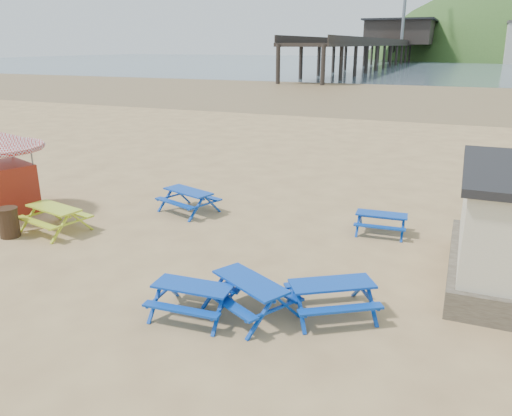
% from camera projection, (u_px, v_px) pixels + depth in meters
% --- Properties ---
extents(ground, '(400.00, 400.00, 0.00)m').
position_uv_depth(ground, '(215.00, 249.00, 15.58)').
color(ground, tan).
rests_on(ground, ground).
extents(wet_sand, '(400.00, 400.00, 0.00)m').
position_uv_depth(wet_sand, '(410.00, 94.00, 63.85)').
color(wet_sand, olive).
rests_on(wet_sand, ground).
extents(sea, '(400.00, 400.00, 0.00)m').
position_uv_depth(sea, '(448.00, 64.00, 164.79)').
color(sea, '#4C5F6D').
rests_on(sea, ground).
extents(picnic_table_blue_a, '(2.44, 2.19, 0.85)m').
position_uv_depth(picnic_table_blue_a, '(189.00, 201.00, 18.94)').
color(picnic_table_blue_a, '#0D329F').
rests_on(picnic_table_blue_a, ground).
extents(picnic_table_blue_c, '(1.75, 1.44, 0.70)m').
position_uv_depth(picnic_table_blue_c, '(381.00, 223.00, 16.80)').
color(picnic_table_blue_c, '#0D329F').
rests_on(picnic_table_blue_c, ground).
extents(picnic_table_blue_d, '(2.55, 2.39, 0.84)m').
position_uv_depth(picnic_table_blue_d, '(250.00, 297.00, 11.77)').
color(picnic_table_blue_d, '#0D329F').
rests_on(picnic_table_blue_d, ground).
extents(picnic_table_blue_e, '(1.93, 1.59, 0.77)m').
position_uv_depth(picnic_table_blue_e, '(193.00, 300.00, 11.70)').
color(picnic_table_blue_e, '#0D329F').
rests_on(picnic_table_blue_e, ground).
extents(picnic_table_blue_f, '(2.49, 2.37, 0.82)m').
position_uv_depth(picnic_table_blue_f, '(331.00, 298.00, 11.73)').
color(picnic_table_blue_f, '#0D329F').
rests_on(picnic_table_blue_f, ground).
extents(picnic_table_yellow, '(2.38, 2.07, 0.87)m').
position_uv_depth(picnic_table_yellow, '(55.00, 219.00, 16.97)').
color(picnic_table_yellow, '#ABD126').
rests_on(picnic_table_yellow, ground).
extents(litter_bin, '(0.68, 0.68, 1.00)m').
position_uv_depth(litter_bin, '(9.00, 222.00, 16.45)').
color(litter_bin, '#3D2817').
rests_on(litter_bin, ground).
extents(pier, '(24.00, 220.00, 39.29)m').
position_uv_depth(pier, '(397.00, 46.00, 176.84)').
color(pier, black).
rests_on(pier, ground).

